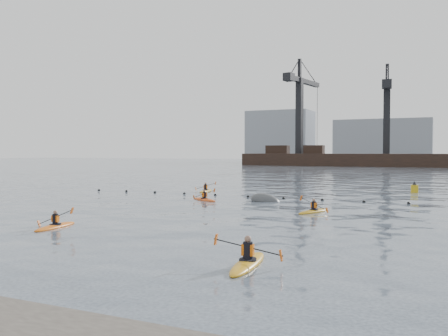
{
  "coord_description": "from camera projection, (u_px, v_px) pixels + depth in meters",
  "views": [
    {
      "loc": [
        11.89,
        -12.79,
        3.65
      ],
      "look_at": [
        1.75,
        9.49,
        2.8
      ],
      "focal_mm": 38.0,
      "sensor_mm": 36.0,
      "label": 1
    }
  ],
  "objects": [
    {
      "name": "mooring_buoy",
      "position": [
        265.0,
        201.0,
        34.75
      ],
      "size": [
        2.59,
        1.67,
        1.56
      ],
      "primitive_type": "ellipsoid",
      "rotation": [
        0.0,
        0.21,
        0.15
      ],
      "color": "#404245",
      "rests_on": "ground"
    },
    {
      "name": "float_line",
      "position": [
        266.0,
        197.0,
        37.38
      ],
      "size": [
        33.24,
        0.73,
        0.24
      ],
      "color": "black",
      "rests_on": "ground"
    },
    {
      "name": "kayaker_0",
      "position": [
        55.0,
        226.0,
        22.71
      ],
      "size": [
        2.04,
        2.99,
        1.12
      ],
      "rotation": [
        0.0,
        0.0,
        0.12
      ],
      "color": "orange",
      "rests_on": "ground"
    },
    {
      "name": "nav_buoy",
      "position": [
        415.0,
        189.0,
        42.05
      ],
      "size": [
        0.64,
        0.64,
        1.16
      ],
      "color": "yellow",
      "rests_on": "ground"
    },
    {
      "name": "kayaker_2",
      "position": [
        204.0,
        199.0,
        35.4
      ],
      "size": [
        2.75,
        1.93,
        0.96
      ],
      "rotation": [
        0.0,
        0.0,
        1.04
      ],
      "color": "#E55115",
      "rests_on": "ground"
    },
    {
      "name": "kayaker_3",
      "position": [
        314.0,
        211.0,
        28.41
      ],
      "size": [
        1.93,
        2.96,
        1.07
      ],
      "rotation": [
        0.0,
        0.0,
        -0.37
      ],
      "color": "gold",
      "rests_on": "ground"
    },
    {
      "name": "skyline",
      "position": [
        407.0,
        134.0,
        152.13
      ],
      "size": [
        141.0,
        28.0,
        22.0
      ],
      "color": "gray",
      "rests_on": "ground"
    },
    {
      "name": "barge_pier",
      "position": [
        385.0,
        159.0,
        116.77
      ],
      "size": [
        72.0,
        19.3,
        29.5
      ],
      "color": "black",
      "rests_on": "ground"
    },
    {
      "name": "kayaker_5",
      "position": [
        206.0,
        191.0,
        43.13
      ],
      "size": [
        2.01,
        3.0,
        1.05
      ],
      "rotation": [
        0.0,
        0.0,
        0.14
      ],
      "color": "gold",
      "rests_on": "ground"
    },
    {
      "name": "kayaker_1",
      "position": [
        248.0,
        262.0,
        15.2
      ],
      "size": [
        2.29,
        3.45,
        1.09
      ],
      "rotation": [
        0.0,
        0.0,
        0.11
      ],
      "color": "orange",
      "rests_on": "ground"
    },
    {
      "name": "ground",
      "position": [
        67.0,
        255.0,
        16.68
      ],
      "size": [
        400.0,
        400.0,
        0.0
      ],
      "primitive_type": "plane",
      "color": "#313848",
      "rests_on": "ground"
    }
  ]
}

